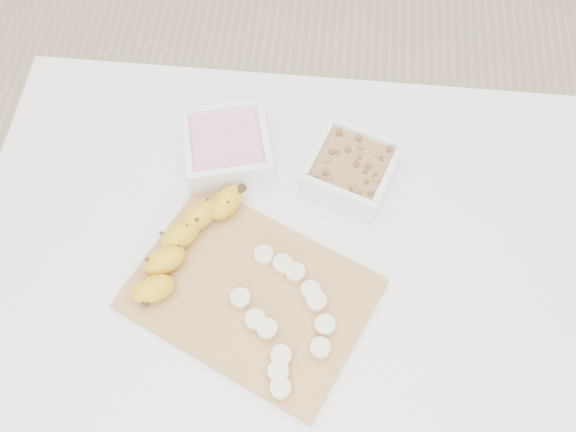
# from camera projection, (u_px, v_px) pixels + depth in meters

# --- Properties ---
(ground) EXTENTS (3.50, 3.50, 0.00)m
(ground) POSITION_uv_depth(u_px,v_px,m) (287.00, 370.00, 1.67)
(ground) COLOR #C6AD89
(ground) RESTS_ON ground
(table) EXTENTS (1.00, 0.70, 0.75)m
(table) POSITION_uv_depth(u_px,v_px,m) (286.00, 274.00, 1.09)
(table) COLOR white
(table) RESTS_ON ground
(bowl_yogurt) EXTENTS (0.17, 0.17, 0.06)m
(bowl_yogurt) POSITION_uv_depth(u_px,v_px,m) (227.00, 148.00, 1.05)
(bowl_yogurt) COLOR white
(bowl_yogurt) RESTS_ON table
(bowl_granola) EXTENTS (0.17, 0.17, 0.06)m
(bowl_granola) POSITION_uv_depth(u_px,v_px,m) (351.00, 170.00, 1.03)
(bowl_granola) COLOR white
(bowl_granola) RESTS_ON table
(cutting_board) EXTENTS (0.41, 0.36, 0.01)m
(cutting_board) POSITION_uv_depth(u_px,v_px,m) (251.00, 294.00, 0.96)
(cutting_board) COLOR tan
(cutting_board) RESTS_ON table
(banana) EXTENTS (0.20, 0.21, 0.04)m
(banana) POSITION_uv_depth(u_px,v_px,m) (184.00, 244.00, 0.97)
(banana) COLOR gold
(banana) RESTS_ON cutting_board
(banana_slices) EXTENTS (0.16, 0.23, 0.02)m
(banana_slices) POSITION_uv_depth(u_px,v_px,m) (286.00, 316.00, 0.93)
(banana_slices) COLOR #F8E5B9
(banana_slices) RESTS_ON cutting_board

